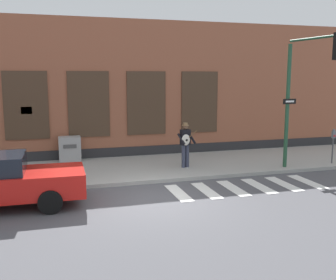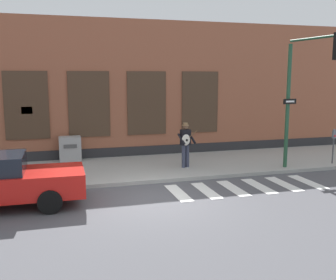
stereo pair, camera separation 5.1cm
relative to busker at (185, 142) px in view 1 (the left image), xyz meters
name	(u,v)px [view 1 (the left image)]	position (x,y,z in m)	size (l,w,h in m)	color
ground_plane	(153,200)	(-2.16, -3.33, -1.14)	(160.00, 160.00, 0.00)	#4C4C51
sidewalk	(128,169)	(-2.16, 0.68, -1.08)	(28.00, 4.40, 0.13)	#9E9E99
building_backdrop	(111,89)	(-2.16, 4.87, 1.93)	(28.00, 4.06, 6.16)	#99563D
crosswalk	(246,187)	(1.20, -2.82, -1.14)	(5.20, 1.90, 0.01)	silver
busker	(185,142)	(0.00, 0.00, 0.00)	(0.76, 0.61, 1.77)	#33384C
traffic_light	(308,80)	(3.94, -2.03, 2.42)	(0.72, 2.69, 4.96)	#234C33
parking_meter	(333,141)	(6.06, -1.01, -0.06)	(0.13, 0.11, 1.44)	#47474C
utility_box	(70,149)	(-4.32, 2.43, -0.48)	(0.90, 0.58, 1.06)	#9E9E9E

